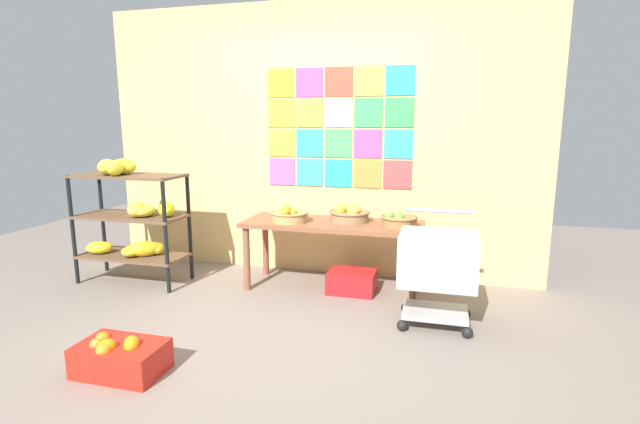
% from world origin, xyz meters
% --- Properties ---
extents(ground, '(9.06, 9.06, 0.00)m').
position_xyz_m(ground, '(0.00, 0.00, 0.00)').
color(ground, slate).
extents(back_wall_with_art, '(4.36, 0.07, 2.63)m').
position_xyz_m(back_wall_with_art, '(0.01, 1.56, 1.32)').
color(back_wall_with_art, '#E1B66B').
rests_on(back_wall_with_art, ground).
extents(banana_shelf_unit, '(1.01, 0.54, 1.17)m').
position_xyz_m(banana_shelf_unit, '(-1.57, 0.78, 0.66)').
color(banana_shelf_unit, black).
rests_on(banana_shelf_unit, ground).
extents(display_table, '(1.60, 0.58, 0.62)m').
position_xyz_m(display_table, '(0.29, 1.07, 0.55)').
color(display_table, brown).
rests_on(display_table, ground).
extents(fruit_basket_right, '(0.34, 0.34, 0.15)m').
position_xyz_m(fruit_basket_right, '(-0.09, 0.98, 0.68)').
color(fruit_basket_right, '#A7864D').
rests_on(fruit_basket_right, display_table).
extents(fruit_basket_back_right, '(0.37, 0.37, 0.16)m').
position_xyz_m(fruit_basket_back_right, '(0.43, 1.14, 0.69)').
color(fruit_basket_back_right, '#8D6A49').
rests_on(fruit_basket_back_right, display_table).
extents(fruit_basket_back_left, '(0.31, 0.31, 0.14)m').
position_xyz_m(fruit_basket_back_left, '(0.88, 1.03, 0.68)').
color(fruit_basket_back_left, olive).
rests_on(fruit_basket_back_left, display_table).
extents(produce_crate_under_table, '(0.42, 0.32, 0.19)m').
position_xyz_m(produce_crate_under_table, '(0.48, 1.04, 0.10)').
color(produce_crate_under_table, '#AF1A1D').
rests_on(produce_crate_under_table, ground).
extents(orange_crate_foreground, '(0.52, 0.32, 0.24)m').
position_xyz_m(orange_crate_foreground, '(-0.60, -0.69, 0.11)').
color(orange_crate_foreground, red).
rests_on(orange_crate_foreground, ground).
extents(shopping_cart, '(0.55, 0.48, 0.84)m').
position_xyz_m(shopping_cart, '(1.22, 0.52, 0.49)').
color(shopping_cart, black).
rests_on(shopping_cart, ground).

